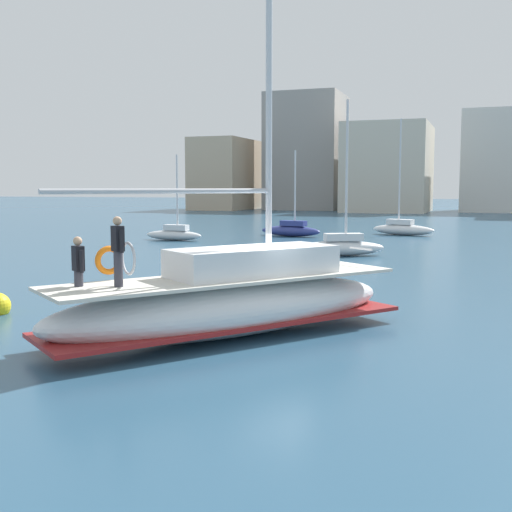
# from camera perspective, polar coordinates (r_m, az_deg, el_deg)

# --- Properties ---
(ground_plane) EXTENTS (400.00, 400.00, 0.00)m
(ground_plane) POSITION_cam_1_polar(r_m,az_deg,el_deg) (17.01, 0.66, -6.45)
(ground_plane) COLOR #284C66
(main_sailboat) EXTENTS (7.64, 9.15, 14.01)m
(main_sailboat) POSITION_cam_1_polar(r_m,az_deg,el_deg) (16.18, -2.17, -3.80)
(main_sailboat) COLOR silver
(main_sailboat) RESTS_ON ground
(moored_sloop_far) EXTENTS (4.35, 1.20, 5.93)m
(moored_sloop_far) POSITION_cam_1_polar(r_m,az_deg,el_deg) (45.65, -7.22, 1.98)
(moored_sloop_far) COLOR silver
(moored_sloop_far) RESTS_ON ground
(moored_cutter_left) EXTENTS (5.19, 2.73, 8.93)m
(moored_cutter_left) POSITION_cam_1_polar(r_m,az_deg,el_deg) (51.54, 12.78, 2.45)
(moored_cutter_left) COLOR white
(moored_cutter_left) RESTS_ON ground
(moored_cutter_right) EXTENTS (5.03, 2.03, 6.44)m
(moored_cutter_right) POSITION_cam_1_polar(r_m,az_deg,el_deg) (49.08, 3.08, 2.35)
(moored_cutter_right) COLOR navy
(moored_cutter_right) RESTS_ON ground
(moored_ketch_distant) EXTENTS (5.04, 3.44, 8.30)m
(moored_ketch_distant) POSITION_cam_1_polar(r_m,az_deg,el_deg) (35.20, 7.35, 0.92)
(moored_ketch_distant) COLOR silver
(moored_ketch_distant) RESTS_ON ground
(waterfront_buildings) EXTENTS (82.37, 20.43, 25.19)m
(waterfront_buildings) POSITION_cam_1_polar(r_m,az_deg,el_deg) (104.35, 17.09, 8.47)
(waterfront_buildings) COLOR #C6AD8E
(waterfront_buildings) RESTS_ON ground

